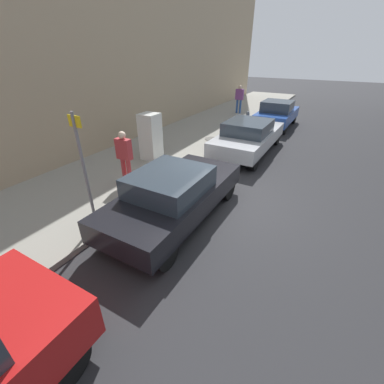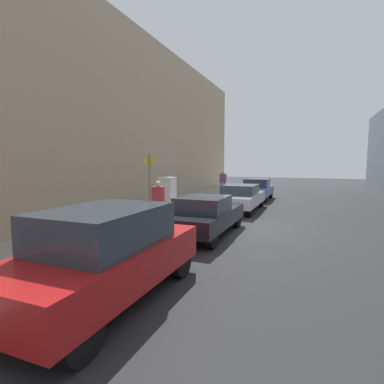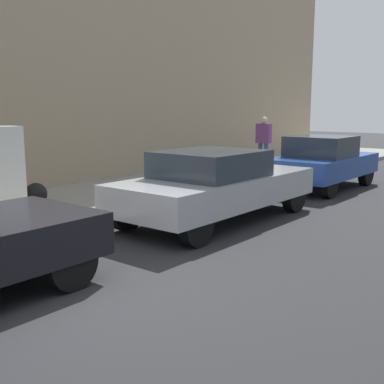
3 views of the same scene
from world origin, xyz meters
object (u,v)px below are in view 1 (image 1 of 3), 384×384
(parked_sedan_silver, at_px, (248,136))
(discarded_refrigerator, at_px, (151,137))
(fire_hydrant, at_px, (247,117))
(parked_sedan_dark, at_px, (174,194))
(parked_hatchback_blue, at_px, (277,114))
(trash_bag, at_px, (157,142))
(pedestrian_walking_far, at_px, (239,97))
(street_sign_post, at_px, (84,167))
(pedestrian_standing_near, at_px, (124,154))

(parked_sedan_silver, bearing_deg, discarded_refrigerator, -136.09)
(fire_hydrant, height_order, parked_sedan_dark, parked_sedan_dark)
(parked_hatchback_blue, bearing_deg, discarded_refrigerator, -110.67)
(parked_sedan_dark, bearing_deg, parked_hatchback_blue, 90.00)
(parked_sedan_dark, distance_m, parked_sedan_silver, 5.75)
(parked_sedan_dark, bearing_deg, trash_bag, 131.42)
(pedestrian_walking_far, height_order, parked_sedan_silver, pedestrian_walking_far)
(street_sign_post, relative_size, parked_sedan_dark, 0.61)
(discarded_refrigerator, relative_size, parked_hatchback_blue, 0.46)
(fire_hydrant, relative_size, trash_bag, 1.47)
(street_sign_post, xyz_separation_m, pedestrian_walking_far, (-1.51, 13.92, -0.47))
(street_sign_post, distance_m, parked_sedan_dark, 2.19)
(trash_bag, height_order, parked_sedan_silver, parked_sedan_silver)
(parked_sedan_dark, xyz_separation_m, parked_sedan_silver, (0.00, 5.75, 0.01))
(discarded_refrigerator, relative_size, street_sign_post, 0.64)
(parked_sedan_silver, bearing_deg, pedestrian_walking_far, 113.55)
(pedestrian_standing_near, relative_size, parked_sedan_silver, 0.37)
(parked_sedan_dark, bearing_deg, discarded_refrigerator, 135.53)
(street_sign_post, distance_m, fire_hydrant, 11.48)
(fire_hydrant, relative_size, parked_hatchback_blue, 0.19)
(parked_sedan_silver, bearing_deg, trash_bag, -153.98)
(trash_bag, relative_size, pedestrian_standing_near, 0.29)
(fire_hydrant, relative_size, parked_sedan_dark, 0.16)
(parked_sedan_dark, relative_size, parked_hatchback_blue, 1.15)
(pedestrian_standing_near, distance_m, parked_sedan_dark, 2.44)
(pedestrian_standing_near, bearing_deg, fire_hydrant, 133.03)
(street_sign_post, bearing_deg, discarded_refrigerator, 109.30)
(discarded_refrigerator, height_order, parked_hatchback_blue, discarded_refrigerator)
(discarded_refrigerator, height_order, trash_bag, discarded_refrigerator)
(parked_hatchback_blue, bearing_deg, trash_bag, -117.80)
(fire_hydrant, bearing_deg, discarded_refrigerator, -101.40)
(parked_sedan_silver, height_order, parked_hatchback_blue, parked_hatchback_blue)
(fire_hydrant, xyz_separation_m, parked_sedan_dark, (1.51, -10.09, 0.23))
(street_sign_post, xyz_separation_m, parked_sedan_dark, (1.48, 1.33, -0.92))
(pedestrian_standing_near, distance_m, parked_hatchback_blue, 10.25)
(street_sign_post, distance_m, trash_bag, 5.87)
(parked_sedan_dark, height_order, parked_hatchback_blue, parked_hatchback_blue)
(pedestrian_walking_far, distance_m, parked_sedan_silver, 7.48)
(fire_hydrant, bearing_deg, parked_hatchback_blue, 23.19)
(pedestrian_walking_far, distance_m, parked_hatchback_blue, 3.54)
(discarded_refrigerator, bearing_deg, parked_sedan_dark, -44.47)
(trash_bag, height_order, pedestrian_standing_near, pedestrian_standing_near)
(parked_sedan_silver, bearing_deg, fire_hydrant, 109.11)
(pedestrian_walking_far, relative_size, pedestrian_standing_near, 1.05)
(trash_bag, bearing_deg, discarded_refrigerator, -62.20)
(pedestrian_standing_near, height_order, parked_hatchback_blue, pedestrian_standing_near)
(street_sign_post, bearing_deg, pedestrian_standing_near, 111.44)
(parked_sedan_dark, relative_size, parked_sedan_silver, 0.96)
(discarded_refrigerator, distance_m, parked_hatchback_blue, 8.38)
(parked_sedan_silver, xyz_separation_m, parked_hatchback_blue, (-0.00, 4.99, 0.01))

